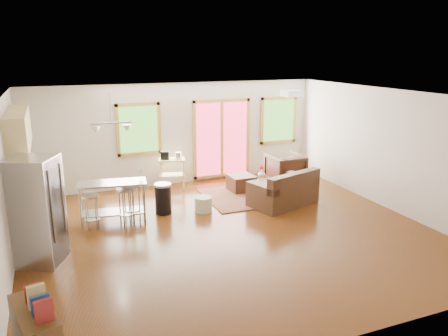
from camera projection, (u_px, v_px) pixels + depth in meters
name	position (u px, v px, depth m)	size (l,w,h in m)	color
floor	(230.00, 232.00, 8.38)	(7.50, 7.00, 0.02)	#3C1D09
ceiling	(230.00, 95.00, 7.70)	(7.50, 7.00, 0.02)	silver
back_wall	(178.00, 134.00, 11.19)	(7.50, 0.02, 2.60)	beige
left_wall	(4.00, 190.00, 6.70)	(0.02, 7.00, 2.60)	beige
right_wall	(391.00, 150.00, 9.39)	(0.02, 7.00, 2.60)	beige
front_wall	(350.00, 241.00, 4.90)	(7.50, 0.02, 2.60)	beige
window_left	(139.00, 129.00, 10.74)	(1.10, 0.05, 1.30)	#336121
french_doors	(222.00, 139.00, 11.63)	(1.60, 0.05, 2.10)	#C82B49
window_right	(279.00, 120.00, 12.13)	(1.10, 0.05, 1.30)	#336121
rug	(254.00, 195.00, 10.48)	(2.32, 1.79, 0.02)	#526237
loveseat	(284.00, 191.00, 9.79)	(1.68, 1.26, 0.80)	#331F12
coffee_table	(275.00, 182.00, 10.47)	(0.93, 0.60, 0.36)	#3C2711
armchair	(285.00, 168.00, 11.33)	(0.84, 0.79, 0.87)	#331F12
ottoman	(241.00, 183.00, 10.82)	(0.59, 0.59, 0.39)	#331F12
pouf	(203.00, 204.00, 9.41)	(0.38, 0.38, 0.33)	beige
vase	(261.00, 173.00, 10.55)	(0.20, 0.21, 0.30)	silver
book	(288.00, 173.00, 10.48)	(0.20, 0.03, 0.27)	maroon
cabinets	(30.00, 182.00, 8.41)	(0.64, 2.24, 2.30)	#D7BE75
refrigerator	(37.00, 211.00, 6.98)	(0.93, 0.92, 1.77)	#B7BABC
island	(113.00, 195.00, 8.71)	(1.41, 0.74, 0.85)	#B7BABC
cup	(141.00, 170.00, 8.94)	(0.12, 0.09, 0.12)	silver
bar_stool_a	(91.00, 204.00, 8.37)	(0.41, 0.41, 0.71)	#B7BABC
bar_stool_b	(126.00, 198.00, 8.60)	(0.43, 0.43, 0.76)	#B7BABC
bar_stool_c	(132.00, 193.00, 8.79)	(0.50, 0.50, 0.81)	#B7BABC
trash_can	(163.00, 198.00, 9.28)	(0.38, 0.38, 0.66)	black
kitchen_cart	(171.00, 163.00, 10.83)	(0.72, 0.55, 0.98)	#D7BE75
ceiling_flush	(292.00, 94.00, 8.84)	(0.35, 0.35, 0.12)	white
pendant_light	(111.00, 128.00, 8.55)	(0.80, 0.18, 0.79)	gray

